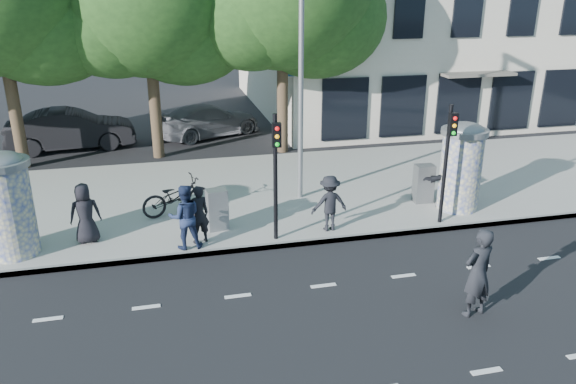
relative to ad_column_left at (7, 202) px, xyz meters
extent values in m
plane|color=black|center=(7.20, -4.50, -1.54)|extent=(120.00, 120.00, 0.00)
cube|color=gray|center=(7.20, 3.00, -1.46)|extent=(40.00, 8.00, 0.15)
cube|color=slate|center=(7.20, -0.95, -1.46)|extent=(40.00, 0.10, 0.16)
cube|color=silver|center=(7.20, -3.10, -1.53)|extent=(32.00, 0.12, 0.01)
cylinder|color=beige|center=(0.00, 0.00, -0.24)|extent=(1.20, 1.20, 2.30)
cylinder|color=beige|center=(12.40, 0.20, -0.24)|extent=(1.20, 1.20, 2.30)
cylinder|color=slate|center=(12.40, 0.20, 0.99)|extent=(1.36, 1.36, 0.16)
ellipsoid|color=slate|center=(12.40, 0.20, 1.07)|extent=(1.10, 1.10, 0.38)
cylinder|color=black|center=(6.60, -0.65, 0.31)|extent=(0.11, 0.11, 3.40)
cube|color=black|center=(6.60, -0.83, 1.51)|extent=(0.22, 0.14, 0.62)
cylinder|color=black|center=(11.40, -0.65, 0.31)|extent=(0.11, 0.11, 3.40)
cube|color=black|center=(11.40, -0.83, 1.51)|extent=(0.22, 0.14, 0.62)
cylinder|color=slate|center=(8.00, 2.20, 2.61)|extent=(0.16, 0.16, 8.00)
cylinder|color=#38281C|center=(-1.30, 8.00, 0.82)|extent=(0.44, 0.44, 4.73)
cylinder|color=#38281C|center=(3.70, 8.20, 0.67)|extent=(0.44, 0.44, 4.41)
cylinder|color=#38281C|center=(8.70, 7.80, 0.76)|extent=(0.44, 0.44, 4.59)
cube|color=black|center=(19.20, 7.95, 0.06)|extent=(18.00, 0.10, 2.60)
cube|color=#59544C|center=(17.20, 7.60, 1.36)|extent=(3.20, 0.90, 0.12)
cube|color=#194C8C|center=(9.70, 7.95, 1.66)|extent=(1.60, 0.06, 0.30)
imported|color=black|center=(1.73, 0.29, -0.58)|extent=(0.86, 0.62, 1.62)
imported|color=black|center=(4.60, -0.41, -0.60)|extent=(0.66, 0.52, 1.58)
imported|color=#1B2645|center=(4.24, -0.65, -0.53)|extent=(0.85, 0.67, 1.71)
imported|color=black|center=(8.15, -0.43, -0.60)|extent=(1.04, 0.64, 1.57)
imported|color=black|center=(12.11, 0.25, -0.56)|extent=(1.60, 0.76, 1.66)
imported|color=black|center=(9.94, -4.95, -0.55)|extent=(0.81, 0.64, 1.97)
imported|color=black|center=(4.12, 1.71, -0.84)|extent=(1.34, 2.22, 1.10)
cube|color=slate|center=(5.16, 0.33, -0.81)|extent=(0.60, 0.47, 1.16)
cube|color=slate|center=(11.61, 0.92, -0.79)|extent=(0.59, 0.45, 1.19)
imported|color=black|center=(0.22, 10.16, -0.70)|extent=(2.25, 5.23, 1.68)
imported|color=#56575E|center=(5.96, 10.98, -0.83)|extent=(3.81, 5.25, 1.41)
camera|label=1|loc=(3.78, -14.00, 5.08)|focal=35.00mm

